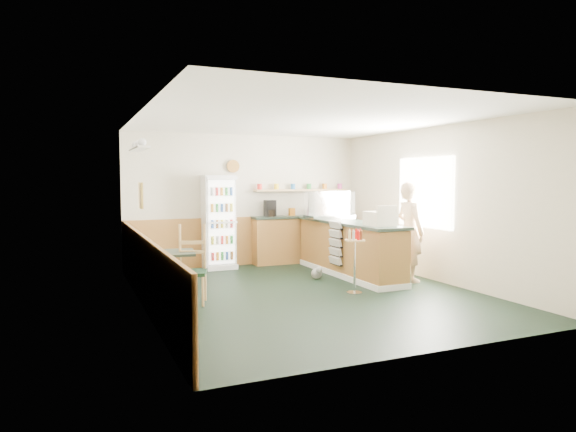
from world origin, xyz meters
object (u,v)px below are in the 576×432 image
drinks_fridge (219,222)px  shopkeeper (410,232)px  cafe_chair (190,262)px  cash_register (380,219)px  display_case (329,205)px  condiment_stand (355,251)px  cafe_table (172,266)px

drinks_fridge → shopkeeper: 3.74m
shopkeeper → cafe_chair: 3.89m
cash_register → cafe_chair: bearing=177.9°
drinks_fridge → cafe_chair: bearing=-114.0°
display_case → shopkeeper: bearing=-67.5°
drinks_fridge → display_case: 2.23m
display_case → cash_register: (0.00, -1.80, -0.14)m
condiment_stand → cafe_chair: (-2.50, 0.43, -0.07)m
condiment_stand → shopkeeper: bearing=18.4°
condiment_stand → cafe_table: 2.80m
cafe_table → cafe_chair: (0.22, -0.22, 0.08)m
drinks_fridge → cafe_chair: (-1.16, -2.60, -0.34)m
display_case → cafe_table: bearing=-156.2°
shopkeeper → cafe_chair: (-3.88, -0.03, -0.28)m
display_case → cafe_chair: 3.68m
drinks_fridge → condiment_stand: drinks_fridge is taller
cafe_chair → condiment_stand: bearing=9.4°
drinks_fridge → shopkeeper: bearing=-43.4°
drinks_fridge → shopkeeper: size_ratio=1.07×
display_case → cafe_table: 3.79m
cafe_chair → cash_register: bearing=17.5°
cash_register → cafe_table: bearing=174.3°
cafe_chair → display_case: bearing=47.5°
display_case → cash_register: display_case is taller
cash_register → shopkeeper: bearing=9.0°
shopkeeper → cash_register: bearing=99.4°
shopkeeper → condiment_stand: bearing=108.2°
display_case → condiment_stand: display_case is taller
display_case → drinks_fridge: bearing=156.3°
drinks_fridge → cash_register: bearing=-53.1°
cash_register → cafe_chair: cash_register is taller
drinks_fridge → cash_register: 3.37m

